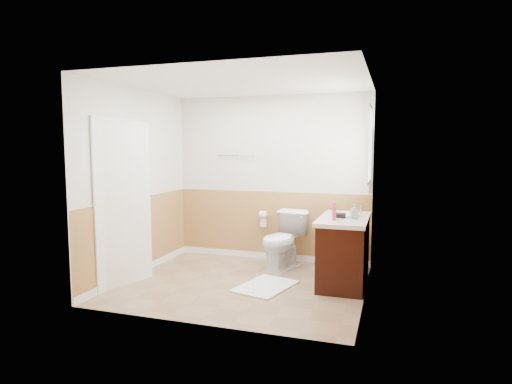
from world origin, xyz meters
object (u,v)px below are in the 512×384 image
(vanity_cabinet, at_px, (344,252))
(lotion_bottle, at_px, (334,211))
(bath_mat, at_px, (266,286))
(soap_dispenser, at_px, (354,211))
(toilet, at_px, (283,241))

(vanity_cabinet, distance_m, lotion_bottle, 0.63)
(bath_mat, distance_m, vanity_cabinet, 1.08)
(vanity_cabinet, bearing_deg, soap_dispenser, -29.49)
(lotion_bottle, bearing_deg, vanity_cabinet, 69.72)
(bath_mat, xyz_separation_m, soap_dispenser, (1.02, 0.38, 0.93))
(bath_mat, bearing_deg, soap_dispenser, 20.52)
(vanity_cabinet, bearing_deg, bath_mat, -153.46)
(toilet, bearing_deg, lotion_bottle, -24.43)
(bath_mat, distance_m, lotion_bottle, 1.26)
(toilet, distance_m, bath_mat, 0.93)
(soap_dispenser, bearing_deg, vanity_cabinet, 150.51)
(bath_mat, bearing_deg, lotion_bottle, 12.62)
(toilet, xyz_separation_m, vanity_cabinet, (0.90, -0.39, -0.01))
(toilet, height_order, lotion_bottle, lotion_bottle)
(toilet, bearing_deg, soap_dispenser, -9.07)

